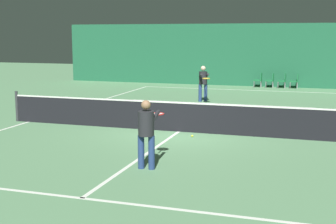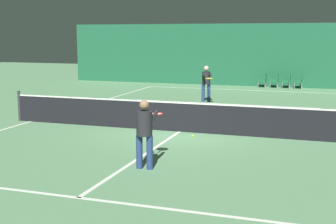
{
  "view_description": "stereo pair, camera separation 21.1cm",
  "coord_description": "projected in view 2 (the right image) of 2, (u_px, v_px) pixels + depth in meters",
  "views": [
    {
      "loc": [
        4.09,
        -13.87,
        3.02
      ],
      "look_at": [
        0.19,
        -1.7,
        0.91
      ],
      "focal_mm": 50.0,
      "sensor_mm": 36.0,
      "label": 1
    },
    {
      "loc": [
        4.29,
        -13.8,
        3.02
      ],
      "look_at": [
        0.19,
        -1.7,
        0.91
      ],
      "focal_mm": 50.0,
      "sensor_mm": 36.0,
      "label": 2
    }
  ],
  "objects": [
    {
      "name": "ground_plane",
      "position": [
        180.0,
        132.0,
        14.75
      ],
      "size": [
        60.0,
        60.0,
        0.0
      ],
      "primitive_type": "plane",
      "color": "#56845B"
    },
    {
      "name": "backdrop_curtain",
      "position": [
        250.0,
        55.0,
        27.56
      ],
      "size": [
        23.0,
        0.12,
        3.68
      ],
      "color": "#1E5B3D",
      "rests_on": "ground"
    },
    {
      "name": "court_line_baseline_far",
      "position": [
        243.0,
        90.0,
        25.87
      ],
      "size": [
        11.0,
        0.1,
        0.0
      ],
      "color": "silver",
      "rests_on": "ground"
    },
    {
      "name": "court_line_service_far",
      "position": [
        222.0,
        104.0,
        20.73
      ],
      "size": [
        8.25,
        0.1,
        0.0
      ],
      "color": "silver",
      "rests_on": "ground"
    },
    {
      "name": "court_line_service_near",
      "position": [
        78.0,
        198.0,
        8.77
      ],
      "size": [
        8.25,
        0.1,
        0.0
      ],
      "color": "silver",
      "rests_on": "ground"
    },
    {
      "name": "court_line_sideline_left",
      "position": [
        31.0,
        121.0,
        16.49
      ],
      "size": [
        0.1,
        23.8,
        0.0
      ],
      "color": "silver",
      "rests_on": "ground"
    },
    {
      "name": "court_line_centre",
      "position": [
        180.0,
        132.0,
        14.75
      ],
      "size": [
        0.1,
        12.8,
        0.0
      ],
      "color": "silver",
      "rests_on": "ground"
    },
    {
      "name": "tennis_net",
      "position": [
        180.0,
        116.0,
        14.67
      ],
      "size": [
        12.0,
        0.1,
        1.07
      ],
      "color": "black",
      "rests_on": "ground"
    },
    {
      "name": "player_near",
      "position": [
        145.0,
        129.0,
        10.57
      ],
      "size": [
        0.43,
        1.33,
        1.58
      ],
      "rotation": [
        0.0,
        0.0,
        1.63
      ],
      "color": "navy",
      "rests_on": "ground"
    },
    {
      "name": "player_far",
      "position": [
        206.0,
        81.0,
        21.21
      ],
      "size": [
        0.81,
        1.37,
        1.63
      ],
      "rotation": [
        0.0,
        0.0,
        -1.2
      ],
      "color": "navy",
      "rests_on": "ground"
    },
    {
      "name": "courtside_chair_0",
      "position": [
        264.0,
        79.0,
        26.99
      ],
      "size": [
        0.44,
        0.44,
        0.84
      ],
      "rotation": [
        0.0,
        0.0,
        -1.57
      ],
      "color": "#99999E",
      "rests_on": "ground"
    },
    {
      "name": "courtside_chair_1",
      "position": [
        275.0,
        80.0,
        26.78
      ],
      "size": [
        0.44,
        0.44,
        0.84
      ],
      "rotation": [
        0.0,
        0.0,
        -1.57
      ],
      "color": "#99999E",
      "rests_on": "ground"
    },
    {
      "name": "courtside_chair_2",
      "position": [
        288.0,
        80.0,
        26.57
      ],
      "size": [
        0.44,
        0.44,
        0.84
      ],
      "rotation": [
        0.0,
        0.0,
        -1.57
      ],
      "color": "#99999E",
      "rests_on": "ground"
    },
    {
      "name": "courtside_chair_3",
      "position": [
        300.0,
        80.0,
        26.35
      ],
      "size": [
        0.44,
        0.44,
        0.84
      ],
      "rotation": [
        0.0,
        0.0,
        -1.57
      ],
      "color": "#99999E",
      "rests_on": "ground"
    },
    {
      "name": "tennis_ball",
      "position": [
        193.0,
        136.0,
        13.96
      ],
      "size": [
        0.07,
        0.07,
        0.07
      ],
      "color": "#D1DB33",
      "rests_on": "ground"
    }
  ]
}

